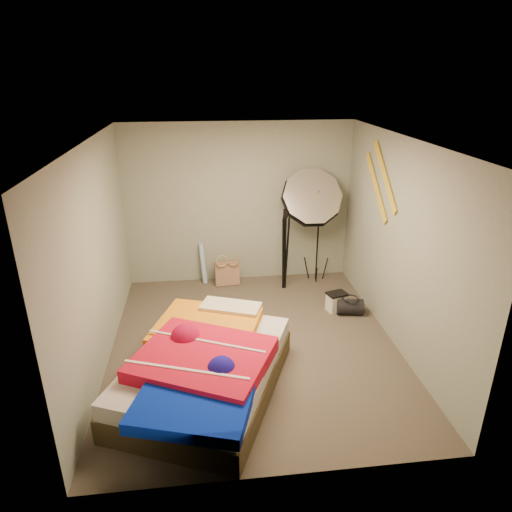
{
  "coord_description": "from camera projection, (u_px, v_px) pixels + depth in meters",
  "views": [
    {
      "loc": [
        -0.56,
        -4.82,
        3.2
      ],
      "look_at": [
        0.1,
        0.6,
        0.95
      ],
      "focal_mm": 32.0,
      "sensor_mm": 36.0,
      "label": 1
    }
  ],
  "objects": [
    {
      "name": "wall_left",
      "position": [
        96.0,
        259.0,
        5.03
      ],
      "size": [
        0.0,
        4.0,
        4.0
      ],
      "primitive_type": "plane",
      "rotation": [
        1.57,
        0.0,
        1.57
      ],
      "color": "gray",
      "rests_on": "floor"
    },
    {
      "name": "bed",
      "position": [
        205.0,
        368.0,
        4.78
      ],
      "size": [
        2.08,
        2.5,
        0.59
      ],
      "color": "#473922",
      "rests_on": "floor"
    },
    {
      "name": "wall_stripe_upper",
      "position": [
        385.0,
        176.0,
        5.71
      ],
      "size": [
        0.02,
        0.91,
        0.78
      ],
      "primitive_type": "cube",
      "rotation": [
        0.7,
        0.0,
        0.0
      ],
      "color": "gold",
      "rests_on": "wall_right"
    },
    {
      "name": "wall_stripe_lower",
      "position": [
        376.0,
        187.0,
        6.01
      ],
      "size": [
        0.02,
        0.91,
        0.78
      ],
      "primitive_type": "cube",
      "rotation": [
        0.7,
        0.0,
        0.0
      ],
      "color": "gold",
      "rests_on": "wall_right"
    },
    {
      "name": "wall_back",
      "position": [
        239.0,
        204.0,
        7.06
      ],
      "size": [
        3.5,
        0.0,
        3.5
      ],
      "primitive_type": "plane",
      "rotation": [
        1.57,
        0.0,
        0.0
      ],
      "color": "gray",
      "rests_on": "floor"
    },
    {
      "name": "camera_case",
      "position": [
        336.0,
        302.0,
        6.47
      ],
      "size": [
        0.29,
        0.24,
        0.25
      ],
      "primitive_type": "cube",
      "rotation": [
        0.0,
        0.0,
        0.29
      ],
      "color": "white",
      "rests_on": "floor"
    },
    {
      "name": "ceiling",
      "position": [
        253.0,
        141.0,
        4.75
      ],
      "size": [
        4.0,
        4.0,
        0.0
      ],
      "primitive_type": "plane",
      "rotation": [
        3.14,
        0.0,
        0.0
      ],
      "color": "silver",
      "rests_on": "wall_back"
    },
    {
      "name": "photo_umbrella",
      "position": [
        311.0,
        199.0,
        6.84
      ],
      "size": [
        1.14,
        0.87,
        1.94
      ],
      "color": "black",
      "rests_on": "floor"
    },
    {
      "name": "wall_front",
      "position": [
        285.0,
        351.0,
        3.39
      ],
      "size": [
        3.5,
        0.0,
        3.5
      ],
      "primitive_type": "plane",
      "rotation": [
        -1.57,
        0.0,
        0.0
      ],
      "color": "gray",
      "rests_on": "floor"
    },
    {
      "name": "camera_tripod",
      "position": [
        285.0,
        244.0,
        6.91
      ],
      "size": [
        0.09,
        0.09,
        1.28
      ],
      "color": "black",
      "rests_on": "floor"
    },
    {
      "name": "duffel_bag",
      "position": [
        350.0,
        307.0,
        6.38
      ],
      "size": [
        0.4,
        0.28,
        0.22
      ],
      "primitive_type": "cylinder",
      "rotation": [
        0.0,
        1.57,
        -0.16
      ],
      "color": "black",
      "rests_on": "floor"
    },
    {
      "name": "floor",
      "position": [
        254.0,
        345.0,
        5.7
      ],
      "size": [
        4.0,
        4.0,
        0.0
      ],
      "primitive_type": "plane",
      "color": "#4E4539",
      "rests_on": "ground"
    },
    {
      "name": "tote_bag",
      "position": [
        227.0,
        273.0,
        7.23
      ],
      "size": [
        0.4,
        0.2,
        0.4
      ],
      "primitive_type": "cube",
      "rotation": [
        -0.14,
        0.0,
        0.1
      ],
      "color": "tan",
      "rests_on": "floor"
    },
    {
      "name": "wrapping_roll",
      "position": [
        203.0,
        264.0,
        7.26
      ],
      "size": [
        0.14,
        0.2,
        0.65
      ],
      "primitive_type": "cylinder",
      "rotation": [
        -0.17,
        0.0,
        0.41
      ],
      "color": "#5390CF",
      "rests_on": "floor"
    },
    {
      "name": "wall_right",
      "position": [
        400.0,
        245.0,
        5.42
      ],
      "size": [
        0.0,
        4.0,
        4.0
      ],
      "primitive_type": "plane",
      "rotation": [
        1.57,
        0.0,
        -1.57
      ],
      "color": "gray",
      "rests_on": "floor"
    }
  ]
}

